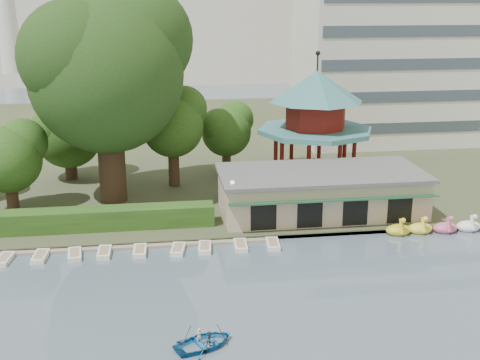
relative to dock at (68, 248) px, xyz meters
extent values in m
cube|color=#424930|center=(12.00, 34.80, 0.08)|extent=(220.00, 70.00, 0.40)
cube|color=gray|center=(12.00, 0.10, 0.03)|extent=(220.00, 0.60, 0.30)
cube|color=gray|center=(0.00, 0.00, 0.00)|extent=(34.00, 1.60, 0.24)
cube|color=#BFA78E|center=(22.00, 4.80, 2.08)|extent=(18.00, 8.00, 3.60)
cube|color=#595B5E|center=(22.00, 4.80, 4.03)|extent=(18.60, 8.60, 0.30)
cube|color=#194C2D|center=(22.00, 0.50, 2.88)|extent=(18.00, 1.59, 0.45)
cylinder|color=#BFA78E|center=(24.00, 14.80, 0.88)|extent=(10.40, 10.40, 1.20)
cylinder|color=#38777A|center=(24.00, 14.80, 5.73)|extent=(12.40, 12.40, 0.50)
cylinder|color=maroon|center=(24.00, 14.80, 7.38)|extent=(6.40, 6.40, 2.80)
cone|color=#38777A|center=(24.00, 14.80, 10.38)|extent=(10.00, 10.00, 3.20)
cylinder|color=black|center=(24.00, 14.80, 12.88)|extent=(0.16, 0.16, 1.80)
cube|color=silver|center=(42.00, 32.80, 10.28)|extent=(30.00, 14.00, 20.00)
cube|color=#2D531B|center=(-3.00, 3.30, 1.18)|extent=(30.00, 2.00, 1.80)
cylinder|color=black|center=(13.50, 1.80, 2.28)|extent=(0.12, 0.12, 4.00)
sphere|color=beige|center=(13.50, 1.80, 4.38)|extent=(0.36, 0.36, 0.36)
cylinder|color=#3A281C|center=(3.00, 10.80, 5.13)|extent=(2.56, 2.56, 9.70)
sphere|color=#224016|center=(3.00, 10.80, 12.31)|extent=(14.25, 14.25, 14.25)
sphere|color=#224016|center=(5.85, 12.94, 15.42)|extent=(10.69, 10.69, 10.69)
sphere|color=#224016|center=(0.51, 9.38, 14.25)|extent=(9.97, 9.97, 9.97)
cylinder|color=#3A281C|center=(-6.00, 8.80, 2.28)|extent=(1.09, 1.09, 4.00)
sphere|color=#2D531B|center=(-6.00, 8.80, 5.24)|extent=(6.06, 6.06, 6.06)
sphere|color=#2D531B|center=(-4.79, 9.71, 6.52)|extent=(4.54, 4.54, 4.54)
cylinder|color=#3A281C|center=(9.00, 14.80, 2.83)|extent=(1.14, 1.14, 5.09)
sphere|color=#2D531B|center=(9.00, 14.80, 6.59)|extent=(6.34, 6.34, 6.34)
sphere|color=#2D531B|center=(10.27, 15.75, 8.22)|extent=(4.76, 4.76, 4.76)
sphere|color=#2D531B|center=(7.89, 14.17, 7.61)|extent=(4.44, 4.44, 4.44)
cylinder|color=#3A281C|center=(15.00, 18.80, 2.18)|extent=(0.99, 0.99, 3.81)
sphere|color=#2D531B|center=(15.00, 18.80, 5.00)|extent=(5.51, 5.51, 5.51)
sphere|color=#2D531B|center=(16.10, 19.63, 6.22)|extent=(4.14, 4.14, 4.14)
sphere|color=#2D531B|center=(14.04, 18.25, 5.77)|extent=(3.86, 3.86, 3.86)
cylinder|color=#3A281C|center=(-2.00, 18.80, 2.25)|extent=(1.28, 1.28, 3.93)
sphere|color=#2D531B|center=(-2.00, 18.80, 5.16)|extent=(7.09, 7.09, 7.09)
sphere|color=#2D531B|center=(-0.58, 19.86, 6.41)|extent=(5.32, 5.32, 5.32)
sphere|color=#2D531B|center=(-3.24, 18.09, 5.94)|extent=(4.96, 4.96, 4.96)
ellipsoid|color=yellow|center=(27.45, -0.50, 0.23)|extent=(2.16, 1.44, 0.99)
cylinder|color=yellow|center=(27.45, -1.05, 0.78)|extent=(0.26, 0.79, 1.29)
sphere|color=yellow|center=(27.45, -1.35, 1.43)|extent=(0.44, 0.44, 0.44)
ellipsoid|color=yellow|center=(29.44, -0.42, 0.23)|extent=(2.16, 1.44, 0.99)
cylinder|color=yellow|center=(29.44, -0.97, 0.78)|extent=(0.26, 0.79, 1.29)
sphere|color=yellow|center=(29.44, -1.27, 1.43)|extent=(0.44, 0.44, 0.44)
ellipsoid|color=#D15C88|center=(31.63, -0.59, 0.23)|extent=(2.16, 1.44, 0.99)
cylinder|color=#D15C88|center=(31.63, -1.14, 0.78)|extent=(0.26, 0.79, 1.29)
sphere|color=#D15C88|center=(31.63, -1.44, 1.43)|extent=(0.44, 0.44, 0.44)
ellipsoid|color=white|center=(33.81, -0.51, 0.23)|extent=(2.16, 1.44, 0.99)
cylinder|color=white|center=(33.81, -1.06, 0.78)|extent=(0.26, 0.79, 1.29)
sphere|color=white|center=(33.81, -1.36, 1.43)|extent=(0.44, 0.44, 0.44)
cube|color=white|center=(-4.55, -1.59, 0.06)|extent=(1.26, 2.40, 0.36)
cube|color=white|center=(-1.91, -1.46, 0.06)|extent=(1.13, 2.35, 0.36)
cube|color=white|center=(0.67, -1.45, 0.06)|extent=(1.24, 2.39, 0.36)
cube|color=white|center=(2.93, -1.37, 0.06)|extent=(1.06, 2.32, 0.36)
cube|color=white|center=(5.69, -1.46, 0.06)|extent=(1.06, 2.33, 0.36)
cube|color=white|center=(8.68, -1.58, 0.06)|extent=(1.37, 2.43, 0.36)
cube|color=white|center=(10.83, -1.52, 0.06)|extent=(1.22, 2.39, 0.36)
cube|color=white|center=(13.73, -1.47, 0.06)|extent=(1.11, 2.35, 0.36)
cube|color=white|center=(16.37, -1.56, 0.06)|extent=(1.19, 2.38, 0.36)
imported|color=#1862A6|center=(9.64, -15.45, 0.40)|extent=(6.08, 5.34, 1.05)
imported|color=silver|center=(9.34, -15.25, 0.48)|extent=(0.43, 0.36, 0.99)
imported|color=#373F50|center=(9.94, -15.65, 0.46)|extent=(0.57, 0.52, 0.96)
cylinder|color=#3A281C|center=(8.44, -15.45, 0.23)|extent=(0.94, 0.29, 2.01)
cylinder|color=#3A281C|center=(10.84, -15.45, 0.23)|extent=(0.94, 0.29, 2.01)
camera|label=1|loc=(7.45, -45.88, 19.23)|focal=45.00mm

